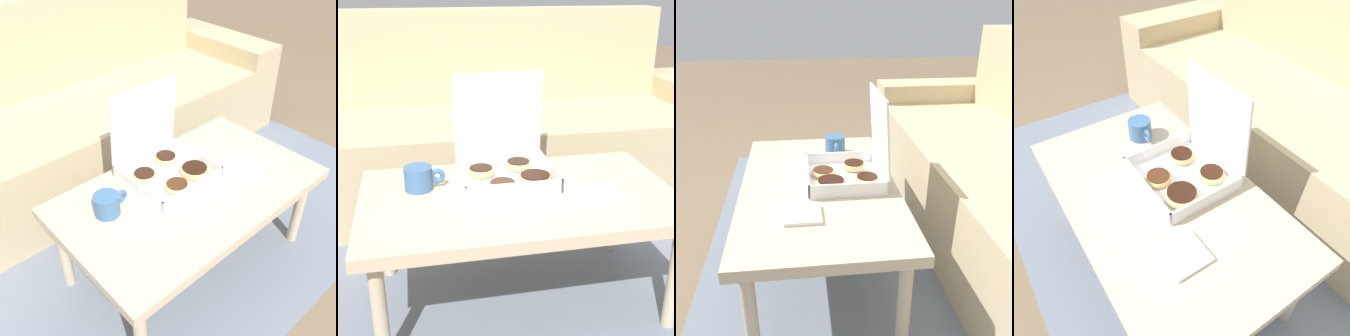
% 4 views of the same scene
% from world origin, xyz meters
% --- Properties ---
extents(ground_plane, '(12.00, 12.00, 0.00)m').
position_xyz_m(ground_plane, '(0.00, 0.00, 0.00)').
color(ground_plane, '#756047').
extents(area_rug, '(2.64, 1.87, 0.01)m').
position_xyz_m(area_rug, '(0.00, 0.30, 0.01)').
color(area_rug, slate).
rests_on(area_rug, ground_plane).
extents(couch, '(2.52, 0.79, 0.92)m').
position_xyz_m(couch, '(0.00, 0.80, 0.31)').
color(couch, tan).
rests_on(couch, ground_plane).
extents(coffee_table, '(1.02, 0.60, 0.42)m').
position_xyz_m(coffee_table, '(0.00, -0.13, 0.37)').
color(coffee_table, '#C6B293').
rests_on(coffee_table, ground_plane).
extents(pastry_box, '(0.32, 0.30, 0.35)m').
position_xyz_m(pastry_box, '(-0.01, -0.00, 0.48)').
color(pastry_box, white).
rests_on(pastry_box, coffee_table).
extents(coffee_mug, '(0.13, 0.09, 0.08)m').
position_xyz_m(coffee_mug, '(-0.31, -0.03, 0.46)').
color(coffee_mug, '#3D6693').
rests_on(coffee_mug, coffee_table).
extents(napkin_stack, '(0.12, 0.12, 0.01)m').
position_xyz_m(napkin_stack, '(0.24, -0.19, 0.42)').
color(napkin_stack, white).
rests_on(napkin_stack, coffee_table).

